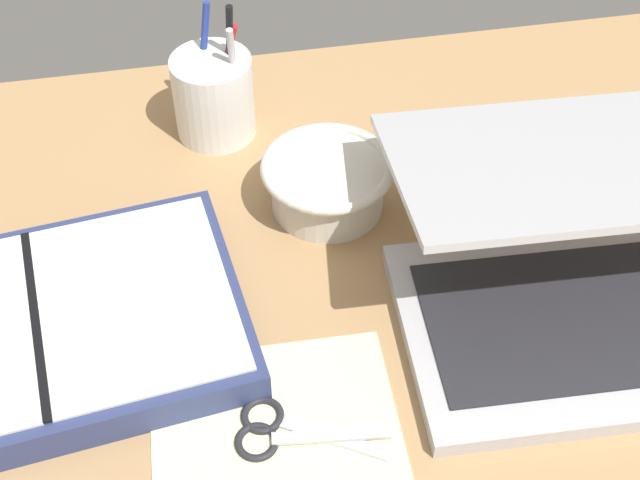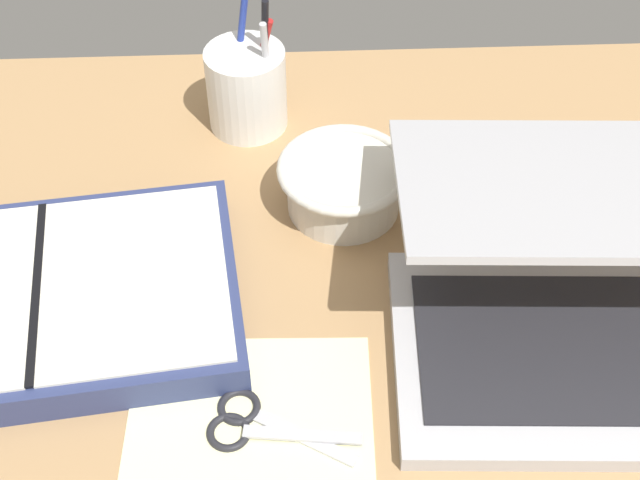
{
  "view_description": "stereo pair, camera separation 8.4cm",
  "coord_description": "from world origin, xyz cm",
  "px_view_note": "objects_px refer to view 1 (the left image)",
  "views": [
    {
      "loc": [
        -13.95,
        -48.93,
        69.7
      ],
      "look_at": [
        -3.06,
        8.49,
        9.0
      ],
      "focal_mm": 50.0,
      "sensor_mm": 36.0,
      "label": 1
    },
    {
      "loc": [
        -5.59,
        -49.9,
        69.7
      ],
      "look_at": [
        -3.06,
        8.49,
        9.0
      ],
      "focal_mm": 50.0,
      "sensor_mm": 36.0,
      "label": 2
    }
  ],
  "objects_px": {
    "laptop": "(584,266)",
    "bowl": "(326,182)",
    "pen_cup": "(214,95)",
    "scissors": "(278,431)",
    "planner": "(40,332)"
  },
  "relations": [
    {
      "from": "bowl",
      "to": "scissors",
      "type": "xyz_separation_m",
      "value": [
        -0.1,
        -0.27,
        -0.03
      ]
    },
    {
      "from": "planner",
      "to": "scissors",
      "type": "relative_size",
      "value": 2.99
    },
    {
      "from": "laptop",
      "to": "scissors",
      "type": "bearing_deg",
      "value": -160.49
    },
    {
      "from": "bowl",
      "to": "pen_cup",
      "type": "bearing_deg",
      "value": 124.31
    },
    {
      "from": "laptop",
      "to": "pen_cup",
      "type": "relative_size",
      "value": 2.25
    },
    {
      "from": "pen_cup",
      "to": "laptop",
      "type": "bearing_deg",
      "value": -46.52
    },
    {
      "from": "bowl",
      "to": "scissors",
      "type": "height_order",
      "value": "bowl"
    },
    {
      "from": "laptop",
      "to": "bowl",
      "type": "bearing_deg",
      "value": 142.29
    },
    {
      "from": "planner",
      "to": "bowl",
      "type": "bearing_deg",
      "value": 17.9
    },
    {
      "from": "scissors",
      "to": "planner",
      "type": "bearing_deg",
      "value": 164.83
    },
    {
      "from": "bowl",
      "to": "planner",
      "type": "distance_m",
      "value": 0.33
    },
    {
      "from": "pen_cup",
      "to": "planner",
      "type": "relative_size",
      "value": 0.4
    },
    {
      "from": "pen_cup",
      "to": "scissors",
      "type": "relative_size",
      "value": 1.2
    },
    {
      "from": "planner",
      "to": "scissors",
      "type": "xyz_separation_m",
      "value": [
        0.2,
        -0.14,
        -0.02
      ]
    },
    {
      "from": "bowl",
      "to": "planner",
      "type": "relative_size",
      "value": 0.35
    }
  ]
}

